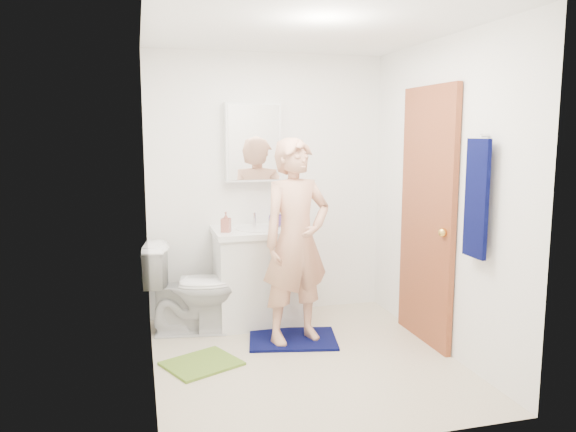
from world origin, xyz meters
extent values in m
cube|color=beige|center=(0.00, 0.00, -0.01)|extent=(2.20, 2.40, 0.02)
cube|color=white|center=(0.00, 0.00, 2.41)|extent=(2.20, 2.40, 0.02)
cube|color=white|center=(0.00, 1.21, 1.20)|extent=(2.20, 0.02, 2.40)
cube|color=white|center=(0.00, -1.21, 1.20)|extent=(2.20, 0.02, 2.40)
cube|color=white|center=(-1.11, 0.00, 1.20)|extent=(0.02, 2.40, 2.40)
cube|color=white|center=(1.11, 0.00, 1.20)|extent=(0.02, 2.40, 2.40)
cube|color=white|center=(-0.15, 0.91, 0.40)|extent=(0.75, 0.55, 0.80)
cube|color=white|center=(-0.15, 0.91, 0.83)|extent=(0.79, 0.59, 0.05)
cylinder|color=white|center=(-0.15, 0.91, 0.84)|extent=(0.40, 0.40, 0.03)
cylinder|color=silver|center=(-0.15, 1.09, 0.91)|extent=(0.03, 0.03, 0.12)
cube|color=white|center=(-0.15, 1.14, 1.60)|extent=(0.50, 0.12, 0.70)
cube|color=white|center=(-0.15, 1.08, 1.60)|extent=(0.46, 0.01, 0.66)
cube|color=#A9532E|center=(1.07, 0.15, 1.02)|extent=(0.05, 0.80, 2.05)
sphere|color=gold|center=(1.03, -0.17, 0.95)|extent=(0.07, 0.07, 0.07)
cube|color=#060A3D|center=(1.03, -0.57, 1.25)|extent=(0.03, 0.24, 0.80)
cylinder|color=silver|center=(1.07, -0.57, 1.67)|extent=(0.06, 0.02, 0.02)
imported|color=white|center=(-0.75, 0.80, 0.39)|extent=(0.82, 0.54, 0.78)
cube|color=#060A3D|center=(0.02, 0.39, 0.01)|extent=(0.79, 0.64, 0.02)
cube|color=olive|center=(-0.76, 0.09, 0.01)|extent=(0.63, 0.59, 0.02)
imported|color=#A85D4E|center=(-0.45, 0.83, 0.94)|extent=(0.10, 0.10, 0.17)
imported|color=#5D4292|center=(0.03, 0.98, 0.90)|extent=(0.18, 0.18, 0.11)
imported|color=tan|center=(0.04, 0.35, 0.84)|extent=(0.67, 0.53, 1.63)
camera|label=1|loc=(-1.16, -3.85, 1.69)|focal=35.00mm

